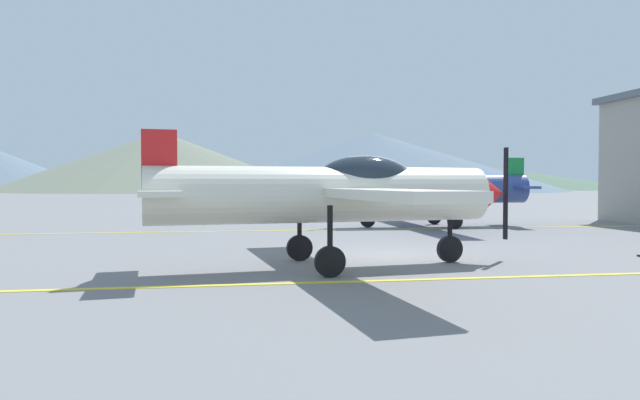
{
  "coord_description": "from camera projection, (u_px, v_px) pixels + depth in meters",
  "views": [
    {
      "loc": [
        -3.84,
        -13.22,
        1.81
      ],
      "look_at": [
        -0.78,
        6.0,
        1.2
      ],
      "focal_mm": 31.84,
      "sensor_mm": 36.0,
      "label": 1
    }
  ],
  "objects": [
    {
      "name": "airplane_mid",
      "position": [
        432.0,
        188.0,
        23.06
      ],
      "size": [
        8.15,
        9.41,
        2.83
      ],
      "color": "#33478C",
      "rests_on": "ground_plane"
    },
    {
      "name": "hill_centerleft",
      "position": [
        162.0,
        161.0,
        121.77
      ],
      "size": [
        67.76,
        67.76,
        12.59
      ],
      "primitive_type": "cone",
      "color": "slate",
      "rests_on": "ground_plane"
    },
    {
      "name": "ground_plane",
      "position": [
        391.0,
        257.0,
        13.71
      ],
      "size": [
        400.0,
        400.0,
        0.0
      ],
      "primitive_type": "plane",
      "color": "slate"
    },
    {
      "name": "hill_centerright",
      "position": [
        371.0,
        161.0,
        127.33
      ],
      "size": [
        83.12,
        83.12,
        13.06
      ],
      "primitive_type": "cone",
      "color": "slate",
      "rests_on": "ground_plane"
    },
    {
      "name": "apron_line_far",
      "position": [
        333.0,
        230.0,
        21.46
      ],
      "size": [
        80.0,
        0.16,
        0.01
      ],
      "primitive_type": "cube",
      "color": "yellow",
      "rests_on": "ground_plane"
    },
    {
      "name": "airplane_near",
      "position": [
        337.0,
        192.0,
        12.0
      ],
      "size": [
        8.25,
        9.47,
        2.83
      ],
      "color": "silver",
      "rests_on": "ground_plane"
    },
    {
      "name": "car_sedan",
      "position": [
        349.0,
        199.0,
        32.18
      ],
      "size": [
        4.56,
        3.94,
        1.62
      ],
      "color": "black",
      "rests_on": "ground_plane"
    },
    {
      "name": "apron_line_near",
      "position": [
        439.0,
        279.0,
        10.54
      ],
      "size": [
        80.0,
        0.16,
        0.01
      ],
      "primitive_type": "cube",
      "color": "yellow",
      "rests_on": "ground_plane"
    },
    {
      "name": "hill_right",
      "position": [
        471.0,
        177.0,
        164.38
      ],
      "size": [
        89.36,
        89.36,
        7.01
      ],
      "primitive_type": "cone",
      "color": "#4C6651",
      "rests_on": "ground_plane"
    }
  ]
}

